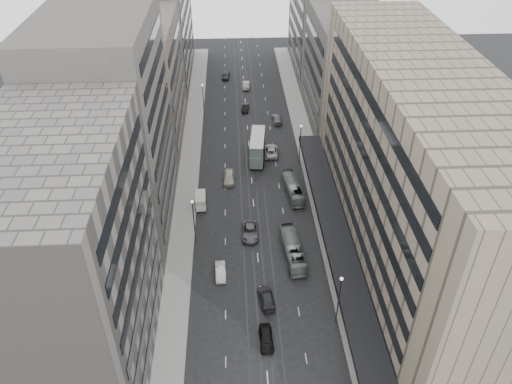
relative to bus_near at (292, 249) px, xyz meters
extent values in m
plane|color=black|center=(-5.28, -7.96, -1.43)|extent=(220.00, 220.00, 0.00)
cube|color=gray|center=(6.72, 29.54, -1.36)|extent=(4.00, 125.00, 0.15)
cube|color=gray|center=(-17.28, 29.54, -1.36)|extent=(4.00, 125.00, 0.15)
cube|color=#756955|center=(16.22, 0.04, 13.57)|extent=(15.00, 60.00, 30.00)
cube|color=black|center=(6.72, 0.04, 2.57)|extent=(4.40, 60.00, 0.50)
cube|color=#46423D|center=(16.22, 44.04, 10.57)|extent=(15.00, 28.00, 24.00)
cube|color=#66615C|center=(16.22, 74.04, 12.57)|extent=(15.00, 32.00, 28.00)
cube|color=#66615C|center=(-26.78, -15.96, 13.57)|extent=(15.00, 28.00, 30.00)
cube|color=#46423D|center=(-26.78, 11.04, 15.57)|extent=(15.00, 26.00, 34.00)
cube|color=#65594E|center=(-26.78, 38.04, 11.07)|extent=(15.00, 28.00, 25.00)
cube|color=#66615C|center=(-26.78, 71.04, 12.57)|extent=(15.00, 38.00, 28.00)
cylinder|color=#262628|center=(4.42, -12.96, 2.57)|extent=(0.16, 0.16, 8.00)
sphere|color=silver|center=(4.42, -12.96, 6.67)|extent=(0.44, 0.44, 0.44)
cylinder|color=#262628|center=(4.42, 27.04, 2.57)|extent=(0.16, 0.16, 8.00)
sphere|color=silver|center=(4.42, 27.04, 6.67)|extent=(0.44, 0.44, 0.44)
cylinder|color=#262628|center=(-14.98, 4.04, 2.57)|extent=(0.16, 0.16, 8.00)
sphere|color=silver|center=(-14.98, 4.04, 6.67)|extent=(0.44, 0.44, 0.44)
cylinder|color=#262628|center=(-14.98, 47.04, 2.57)|extent=(0.16, 0.16, 8.00)
sphere|color=silver|center=(-14.98, 47.04, 6.67)|extent=(0.44, 0.44, 0.44)
imported|color=gray|center=(0.00, 0.00, 0.00)|extent=(3.28, 10.47, 2.87)
imported|color=gray|center=(1.85, 16.27, -0.09)|extent=(3.38, 9.82, 2.68)
cube|color=slate|center=(-3.78, 28.78, 0.28)|extent=(3.58, 9.58, 2.39)
cube|color=slate|center=(-3.78, 28.78, 2.52)|extent=(3.49, 9.21, 2.08)
cube|color=silver|center=(-3.78, 28.78, 3.62)|extent=(3.58, 9.58, 0.12)
cylinder|color=black|center=(-5.43, 25.56, -0.91)|extent=(0.40, 1.07, 1.04)
cylinder|color=black|center=(-2.84, 25.29, -0.91)|extent=(0.40, 1.07, 1.04)
cylinder|color=black|center=(-4.71, 32.27, -0.91)|extent=(0.40, 1.07, 1.04)
cylinder|color=black|center=(-2.12, 31.99, -0.91)|extent=(0.40, 1.07, 1.04)
cube|color=white|center=(-14.48, 13.53, -0.53)|extent=(1.92, 3.94, 1.19)
cube|color=beige|center=(-14.48, 13.53, 0.53)|extent=(1.88, 3.86, 0.93)
cylinder|color=black|center=(-15.28, 12.21, -1.13)|extent=(0.20, 0.63, 0.62)
cylinder|color=black|center=(-13.55, 12.29, -1.13)|extent=(0.20, 0.63, 0.62)
cylinder|color=black|center=(-15.40, 14.76, -1.13)|extent=(0.20, 0.63, 0.62)
cylinder|color=black|center=(-13.67, 14.84, -1.13)|extent=(0.20, 0.63, 0.62)
imported|color=black|center=(-5.09, -15.70, -0.68)|extent=(1.88, 4.46, 1.50)
imported|color=white|center=(-10.98, -3.45, -0.75)|extent=(1.64, 4.24, 1.38)
imported|color=#575759|center=(-6.21, 5.38, -0.67)|extent=(2.68, 5.56, 1.53)
imported|color=#252427|center=(-4.56, -8.94, -0.72)|extent=(2.57, 5.14, 1.43)
imported|color=#B4AC95|center=(-9.52, 21.09, -0.57)|extent=(2.18, 5.12, 1.72)
imported|color=black|center=(-5.40, 50.41, -0.74)|extent=(1.98, 4.36, 1.39)
imported|color=#B9B8B4|center=(-0.90, 30.40, -0.63)|extent=(2.97, 5.91, 1.61)
imported|color=slate|center=(1.44, 44.33, -0.70)|extent=(2.17, 5.09, 1.46)
imported|color=#28282B|center=(-9.96, 69.77, -0.63)|extent=(2.31, 4.85, 1.60)
imported|color=#A89E8B|center=(-4.80, 63.36, -0.62)|extent=(1.98, 5.03, 1.63)
camera|label=1|loc=(-8.50, -56.32, 51.57)|focal=35.00mm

